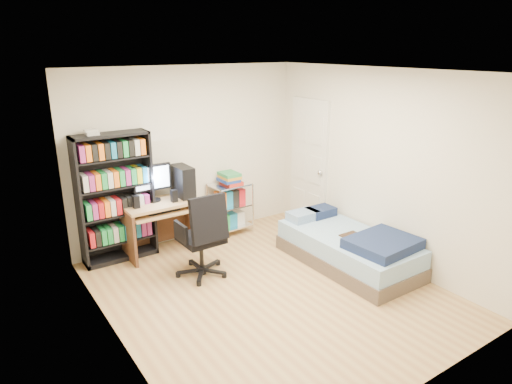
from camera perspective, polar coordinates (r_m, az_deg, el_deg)
room at (r=4.98m, az=1.72°, el=0.33°), size 3.58×4.08×2.58m
media_shelf at (r=6.20m, az=-17.17°, el=-0.55°), size 0.96×0.32×1.77m
computer_desk at (r=6.38m, az=-11.24°, el=-1.54°), size 0.98×0.57×1.24m
office_chair at (r=5.70m, az=-6.63°, el=-7.19°), size 0.66×0.66×1.09m
wire_cart at (r=6.86m, az=-3.28°, el=-0.20°), size 0.61×0.45×0.96m
bed at (r=6.10m, az=11.58°, el=-6.86°), size 0.94×1.88×0.54m
door at (r=7.10m, az=6.63°, el=3.46°), size 0.12×0.80×2.00m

